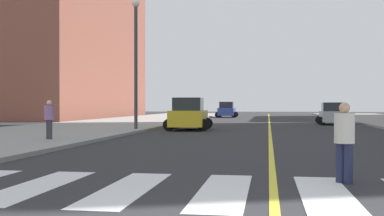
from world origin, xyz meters
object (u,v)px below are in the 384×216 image
car_yellow_third (189,115)px  pedestrian_crossing (344,139)px  street_lamp (136,53)px  car_silver_second (332,114)px  pedestrian_walking_west (49,118)px  car_blue_nearest (227,110)px

car_yellow_third → pedestrian_crossing: bearing=-74.9°
car_yellow_third → street_lamp: street_lamp is taller
car_silver_second → street_lamp: bearing=45.7°
pedestrian_walking_west → car_yellow_third: bearing=112.4°
car_yellow_third → street_lamp: (-2.81, -2.19, 3.70)m
car_blue_nearest → pedestrian_walking_west: 42.81m
car_yellow_third → pedestrian_walking_west: car_yellow_third is taller
pedestrian_crossing → car_yellow_third: bearing=-38.9°
car_blue_nearest → street_lamp: bearing=-94.4°
pedestrian_walking_west → street_lamp: street_lamp is taller
car_yellow_third → pedestrian_crossing: size_ratio=2.83×
car_blue_nearest → car_yellow_third: car_yellow_third is taller
car_blue_nearest → street_lamp: (-2.60, -33.60, 3.73)m
street_lamp → pedestrian_walking_west: bearing=-97.8°
car_blue_nearest → car_yellow_third: size_ratio=0.95×
car_silver_second → street_lamp: (-12.79, -12.39, 3.82)m
pedestrian_crossing → street_lamp: street_lamp is taller
car_yellow_third → pedestrian_crossing: (6.43, -20.36, -0.05)m
car_silver_second → car_blue_nearest: bearing=-62.8°
car_yellow_third → pedestrian_walking_west: bearing=-112.3°
car_blue_nearest → car_silver_second: 23.53m
pedestrian_crossing → pedestrian_walking_west: 13.91m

